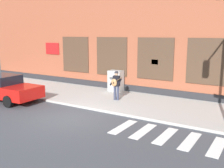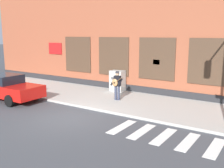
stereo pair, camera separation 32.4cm
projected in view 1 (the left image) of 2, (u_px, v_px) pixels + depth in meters
name	position (u px, v px, depth m)	size (l,w,h in m)	color
ground_plane	(71.00, 118.00, 12.42)	(160.00, 160.00, 0.00)	#424449
sidewalk	(114.00, 99.00, 15.66)	(28.00, 4.67, 0.13)	#ADAAA3
building_backdrop	(146.00, 29.00, 18.48)	(28.00, 4.06, 8.46)	brown
crosswalk	(178.00, 138.00, 10.00)	(5.20, 1.90, 0.01)	silver
red_car	(5.00, 88.00, 15.52)	(4.63, 2.05, 1.53)	red
busker	(116.00, 84.00, 15.11)	(0.75, 0.59, 1.69)	#33384C
utility_box	(116.00, 81.00, 17.61)	(0.93, 0.67, 1.38)	#ADADA8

